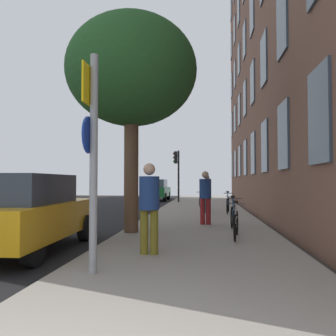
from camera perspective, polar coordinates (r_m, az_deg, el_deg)
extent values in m
plane|color=#332D28|center=(17.39, -6.58, -6.97)|extent=(41.80, 41.80, 0.00)
cube|color=black|center=(17.95, -13.19, -6.76)|extent=(7.00, 38.00, 0.01)
cube|color=gray|center=(16.99, 5.12, -6.89)|extent=(4.20, 38.00, 0.12)
cube|color=brown|center=(17.97, 13.89, 20.42)|extent=(0.50, 27.00, 16.69)
cube|color=#384756|center=(7.47, 22.43, 7.64)|extent=(0.06, 1.25, 1.83)
cube|color=#384756|center=(10.47, 17.50, 4.82)|extent=(0.06, 1.25, 1.83)
cube|color=#384756|center=(13.53, 14.80, 3.25)|extent=(0.06, 1.25, 1.83)
cube|color=#384756|center=(16.61, 13.10, 2.25)|extent=(0.06, 1.25, 1.83)
cube|color=#384756|center=(19.71, 11.94, 1.57)|extent=(0.06, 1.25, 1.83)
cube|color=#384756|center=(22.81, 11.09, 1.07)|extent=(0.06, 1.25, 1.83)
cube|color=#384756|center=(25.92, 10.45, 0.69)|extent=(0.06, 1.25, 1.83)
cube|color=#384756|center=(29.03, 9.94, 0.39)|extent=(0.06, 1.25, 1.83)
cube|color=#384756|center=(11.28, 17.31, 20.85)|extent=(0.06, 1.25, 1.83)
cube|color=#384756|center=(14.17, 14.68, 15.99)|extent=(0.06, 1.25, 1.83)
cube|color=#384756|center=(17.14, 13.01, 12.77)|extent=(0.06, 1.25, 1.83)
cube|color=#384756|center=(20.15, 11.87, 10.51)|extent=(0.06, 1.25, 1.83)
cube|color=#384756|center=(23.20, 11.04, 8.83)|extent=(0.06, 1.25, 1.83)
cube|color=#384756|center=(26.26, 10.40, 7.55)|extent=(0.06, 1.25, 1.83)
cube|color=#384756|center=(29.34, 9.90, 6.53)|extent=(0.06, 1.25, 1.83)
cube|color=#384756|center=(18.19, 12.93, 22.37)|extent=(0.06, 1.25, 1.83)
cube|color=#384756|center=(21.06, 11.80, 18.87)|extent=(0.06, 1.25, 1.83)
cube|color=#384756|center=(23.99, 10.98, 16.21)|extent=(0.06, 1.25, 1.83)
cube|color=#384756|center=(26.96, 10.36, 14.14)|extent=(0.06, 1.25, 1.83)
cube|color=#384756|center=(29.97, 9.86, 12.47)|extent=(0.06, 1.25, 1.83)
cube|color=#384756|center=(25.15, 10.93, 23.02)|extent=(0.06, 1.25, 1.83)
cube|color=#384756|center=(28.00, 10.31, 20.31)|extent=(0.06, 1.25, 1.83)
cube|color=#384756|center=(30.90, 9.83, 18.11)|extent=(0.06, 1.25, 1.83)
cube|color=#384756|center=(32.12, 9.79, 23.37)|extent=(0.06, 1.25, 1.83)
cylinder|color=gray|center=(5.62, -11.50, 0.83)|extent=(0.12, 0.12, 3.29)
cube|color=yellow|center=(5.82, -12.19, 12.39)|extent=(0.03, 0.60, 0.60)
cylinder|color=#14339E|center=(5.68, -12.24, 5.04)|extent=(0.03, 0.56, 0.56)
cylinder|color=black|center=(24.16, 1.65, -1.30)|extent=(0.12, 0.12, 3.40)
cube|color=black|center=(24.23, 1.22, 1.66)|extent=(0.20, 0.24, 0.80)
sphere|color=#4B0707|center=(24.25, 0.96, 2.27)|extent=(0.16, 0.16, 0.16)
sphere|color=#523707|center=(24.23, 0.96, 1.65)|extent=(0.16, 0.16, 0.16)
sphere|color=green|center=(24.22, 0.96, 1.04)|extent=(0.16, 0.16, 0.16)
cylinder|color=brown|center=(9.94, -5.75, -0.37)|extent=(0.39, 0.39, 3.32)
ellipsoid|color=#235123|center=(10.38, -5.69, 14.86)|extent=(3.56, 3.56, 3.03)
torus|color=black|center=(9.55, 10.68, -8.39)|extent=(0.12, 0.62, 0.62)
torus|color=black|center=(8.55, 10.36, -9.14)|extent=(0.12, 0.62, 0.62)
cylinder|color=#99999E|center=(9.03, 10.52, -7.67)|extent=(0.16, 0.85, 0.04)
cylinder|color=#99999E|center=(8.79, 10.44, -8.33)|extent=(0.11, 0.52, 0.28)
cylinder|color=#99999E|center=(8.86, 10.46, -6.23)|extent=(0.04, 0.04, 0.28)
cube|color=black|center=(8.85, 10.46, -5.19)|extent=(0.10, 0.24, 0.06)
cylinder|color=#4C4C4C|center=(9.50, 10.66, -5.46)|extent=(0.42, 0.09, 0.03)
torus|color=black|center=(11.86, 10.33, -7.09)|extent=(0.14, 0.64, 0.65)
torus|color=black|center=(10.83, 9.92, -7.57)|extent=(0.14, 0.64, 0.65)
cylinder|color=#194C99|center=(11.33, 10.13, -6.43)|extent=(0.18, 0.88, 0.04)
cylinder|color=#194C99|center=(11.08, 10.02, -6.95)|extent=(0.13, 0.53, 0.29)
cylinder|color=#194C99|center=(11.16, 10.06, -5.23)|extent=(0.04, 0.04, 0.28)
cube|color=black|center=(11.16, 10.05, -4.41)|extent=(0.10, 0.24, 0.06)
cylinder|color=#4C4C4C|center=(11.83, 10.31, -4.67)|extent=(0.42, 0.09, 0.03)
torus|color=black|center=(16.51, 9.40, -5.65)|extent=(0.11, 0.66, 0.66)
torus|color=black|center=(15.42, 9.20, -5.91)|extent=(0.11, 0.66, 0.66)
cylinder|color=#194C99|center=(15.95, 9.30, -5.13)|extent=(0.15, 0.93, 0.04)
cylinder|color=#194C99|center=(15.68, 9.25, -5.48)|extent=(0.11, 0.56, 0.30)
cylinder|color=#194C99|center=(15.77, 9.26, -4.26)|extent=(0.04, 0.04, 0.28)
cube|color=black|center=(15.77, 9.26, -3.68)|extent=(0.10, 0.24, 0.06)
cylinder|color=#4C4C4C|center=(16.48, 9.39, -3.88)|extent=(0.42, 0.08, 0.03)
torus|color=black|center=(18.74, 5.10, -5.28)|extent=(0.19, 0.63, 0.64)
torus|color=black|center=(17.71, 5.88, -5.46)|extent=(0.19, 0.63, 0.64)
cylinder|color=#194C99|center=(18.21, 5.48, -4.82)|extent=(0.26, 0.88, 0.04)
cylinder|color=#194C99|center=(17.96, 5.68, -5.11)|extent=(0.17, 0.54, 0.29)
cylinder|color=#194C99|center=(18.05, 5.59, -4.07)|extent=(0.04, 0.04, 0.28)
cube|color=black|center=(18.04, 5.59, -3.56)|extent=(0.10, 0.24, 0.06)
cylinder|color=#4C4C4C|center=(18.71, 5.09, -3.75)|extent=(0.42, 0.13, 0.03)
cylinder|color=olive|center=(6.99, -3.72, -9.88)|extent=(0.16, 0.16, 0.83)
cylinder|color=olive|center=(6.96, -2.17, -9.91)|extent=(0.16, 0.16, 0.83)
cylinder|color=navy|center=(6.91, -2.94, -3.90)|extent=(0.51, 0.51, 0.62)
sphere|color=tan|center=(6.91, -2.93, -0.19)|extent=(0.23, 0.23, 0.23)
cylinder|color=maroon|center=(11.77, 5.38, -6.72)|extent=(0.15, 0.15, 0.82)
cylinder|color=maroon|center=(11.77, 6.29, -6.71)|extent=(0.15, 0.15, 0.82)
cylinder|color=navy|center=(11.74, 5.82, -3.21)|extent=(0.53, 0.53, 0.62)
sphere|color=tan|center=(11.74, 5.81, -1.04)|extent=(0.22, 0.22, 0.22)
cylinder|color=#33594C|center=(15.99, 5.78, -5.54)|extent=(0.15, 0.15, 0.80)
cylinder|color=#33594C|center=(15.99, 6.42, -5.54)|extent=(0.15, 0.15, 0.80)
cylinder|color=maroon|center=(15.96, 6.09, -3.05)|extent=(0.37, 0.37, 0.60)
sphere|color=#936B4C|center=(15.96, 6.08, -1.52)|extent=(0.22, 0.22, 0.22)
cube|color=orange|center=(8.40, -21.23, -7.44)|extent=(2.00, 4.45, 0.70)
cube|color=#2D3847|center=(8.17, -21.87, -3.02)|extent=(1.63, 2.51, 0.60)
cylinder|color=black|center=(10.06, -21.89, -8.53)|extent=(0.22, 0.64, 0.64)
cylinder|color=black|center=(9.41, -12.71, -9.08)|extent=(0.22, 0.64, 0.64)
cylinder|color=black|center=(6.83, -20.34, -11.68)|extent=(0.22, 0.64, 0.64)
cube|color=#19662D|center=(28.33, -1.79, -3.71)|extent=(1.79, 4.25, 0.70)
cube|color=#384756|center=(28.11, -1.85, -2.40)|extent=(1.49, 2.38, 0.60)
cylinder|color=black|center=(29.79, -2.97, -4.31)|extent=(0.22, 0.64, 0.64)
cylinder|color=black|center=(29.60, 0.08, -4.32)|extent=(0.22, 0.64, 0.64)
cylinder|color=black|center=(27.12, -3.83, -4.52)|extent=(0.22, 0.64, 0.64)
cylinder|color=black|center=(26.91, -0.50, -4.55)|extent=(0.22, 0.64, 0.64)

